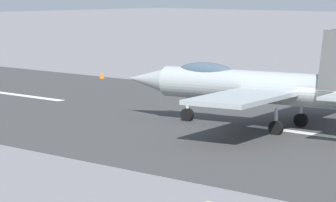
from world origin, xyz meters
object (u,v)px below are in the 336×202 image
marker_cone_mid (289,94)px  crew_person (190,85)px  fighter_jet (262,86)px  marker_cone_far (102,75)px

marker_cone_mid → crew_person: bearing=33.0°
crew_person → marker_cone_mid: (-5.91, -3.84, -0.51)m
fighter_jet → crew_person: fighter_jet is taller
marker_cone_mid → marker_cone_far: 19.18m
fighter_jet → crew_person: 15.23m
crew_person → marker_cone_far: (13.27, -3.84, -0.51)m
marker_cone_far → marker_cone_mid: bearing=180.0°
crew_person → fighter_jet: bearing=146.3°
fighter_jet → marker_cone_mid: fighter_jet is taller
marker_cone_mid → marker_cone_far: same height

